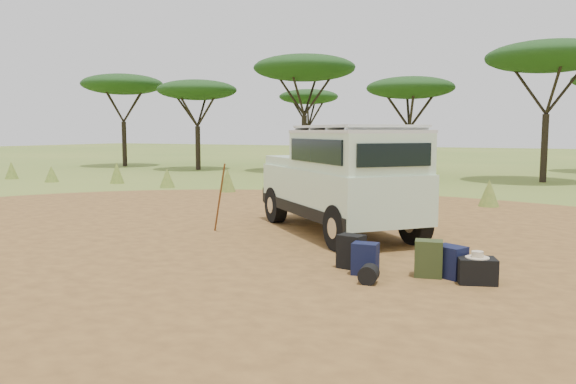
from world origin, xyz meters
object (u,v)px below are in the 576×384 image
at_px(backpack_black, 351,252).
at_px(backpack_olive, 429,259).
at_px(backpack_navy, 365,259).
at_px(safari_vehicle, 342,182).
at_px(walking_staff, 220,198).
at_px(duffel_navy, 450,262).
at_px(hard_case, 477,271).

xyz_separation_m(backpack_black, backpack_olive, (1.23, 0.03, 0.01)).
bearing_deg(backpack_navy, safari_vehicle, 112.48).
relative_size(walking_staff, backpack_black, 2.93).
relative_size(safari_vehicle, duffel_navy, 9.76).
distance_m(backpack_black, duffel_navy, 1.53).
distance_m(backpack_black, backpack_navy, 0.45).
height_order(safari_vehicle, hard_case, safari_vehicle).
xyz_separation_m(duffel_navy, hard_case, (0.41, -0.16, -0.05)).
bearing_deg(walking_staff, duffel_navy, -76.13).
height_order(walking_staff, hard_case, walking_staff).
bearing_deg(backpack_navy, duffel_navy, 14.83).
bearing_deg(hard_case, backpack_navy, 170.04).
xyz_separation_m(backpack_navy, duffel_navy, (1.19, 0.43, -0.01)).
height_order(safari_vehicle, backpack_navy, safari_vehicle).
height_order(safari_vehicle, backpack_black, safari_vehicle).
height_order(backpack_olive, duffel_navy, backpack_olive).
distance_m(safari_vehicle, duffel_navy, 4.00).
bearing_deg(backpack_black, safari_vehicle, 123.09).
xyz_separation_m(walking_staff, duffel_navy, (5.19, -1.57, -0.52)).
bearing_deg(hard_case, duffel_navy, 139.32).
height_order(backpack_navy, hard_case, backpack_navy).
relative_size(backpack_navy, hard_case, 0.94).
bearing_deg(safari_vehicle, backpack_black, -23.36).
bearing_deg(walking_staff, safari_vehicle, -34.01).
xyz_separation_m(safari_vehicle, backpack_navy, (1.63, -3.12, -0.87)).
bearing_deg(duffel_navy, hard_case, 3.48).
distance_m(walking_staff, duffel_navy, 5.45).
distance_m(walking_staff, hard_case, 5.89).
xyz_separation_m(backpack_olive, duffel_navy, (0.30, 0.11, -0.04)).
bearing_deg(hard_case, backpack_olive, 156.32).
relative_size(duffel_navy, hard_case, 0.91).
bearing_deg(hard_case, safari_vehicle, 118.86).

